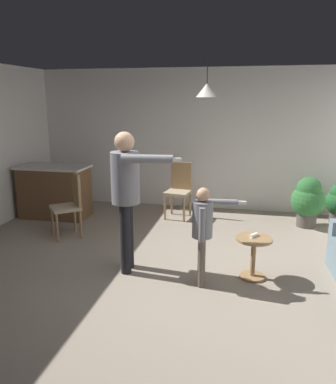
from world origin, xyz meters
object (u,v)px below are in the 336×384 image
at_px(person_child, 203,226).
at_px(side_table_by_couch, 253,253).
at_px(dining_chair_by_counter, 179,188).
at_px(kitchen_counter, 55,191).
at_px(dining_chair_near_wall, 70,203).
at_px(potted_plant_by_wall, 308,199).
at_px(person_adult, 127,187).
at_px(spare_remote_on_table, 254,235).

bearing_deg(person_child, side_table_by_couch, 112.17).
relative_size(side_table_by_couch, dining_chair_by_counter, 0.52).
relative_size(kitchen_counter, dining_chair_near_wall, 1.26).
relative_size(kitchen_counter, person_child, 1.08).
height_order(side_table_by_couch, dining_chair_by_counter, dining_chair_by_counter).
distance_m(dining_chair_by_counter, dining_chair_near_wall, 2.01).
xyz_separation_m(side_table_by_couch, dining_chair_near_wall, (-2.81, 0.90, 0.22)).
relative_size(side_table_by_couch, person_child, 0.44).
relative_size(person_child, potted_plant_by_wall, 1.36).
relative_size(person_adult, spare_remote_on_table, 13.51).
xyz_separation_m(person_child, spare_remote_on_table, (0.58, 0.32, -0.19)).
bearing_deg(side_table_by_couch, spare_remote_on_table, 99.00).
bearing_deg(person_adult, dining_chair_by_counter, 167.78).
bearing_deg(side_table_by_couch, dining_chair_by_counter, 120.49).
distance_m(person_adult, spare_remote_on_table, 1.64).
relative_size(side_table_by_couch, spare_remote_on_table, 4.00).
xyz_separation_m(person_adult, potted_plant_by_wall, (2.45, 2.25, -0.62)).
xyz_separation_m(dining_chair_by_counter, dining_chair_near_wall, (-1.49, -1.35, 0.00)).
bearing_deg(dining_chair_near_wall, potted_plant_by_wall, -110.70).
bearing_deg(kitchen_counter, side_table_by_couch, -26.70).
height_order(kitchen_counter, person_child, person_child).
distance_m(kitchen_counter, person_child, 3.64).
height_order(dining_chair_by_counter, dining_chair_near_wall, same).
xyz_separation_m(kitchen_counter, person_adult, (2.01, -1.88, 0.61)).
bearing_deg(person_child, dining_chair_by_counter, -168.17).
bearing_deg(kitchen_counter, person_adult, -43.16).
distance_m(side_table_by_couch, person_child, 0.76).
bearing_deg(person_child, kitchen_counter, -129.44).
distance_m(side_table_by_couch, dining_chair_near_wall, 2.96).
xyz_separation_m(kitchen_counter, dining_chair_by_counter, (2.23, 0.46, 0.07)).
distance_m(potted_plant_by_wall, spare_remote_on_table, 2.32).
height_order(person_adult, person_child, person_adult).
distance_m(kitchen_counter, spare_remote_on_table, 3.96).
xyz_separation_m(person_adult, dining_chair_by_counter, (0.22, 2.34, -0.54)).
distance_m(side_table_by_couch, person_adult, 1.73).
distance_m(kitchen_counter, side_table_by_couch, 3.98).
height_order(person_child, potted_plant_by_wall, person_child).
relative_size(kitchen_counter, potted_plant_by_wall, 1.46).
bearing_deg(dining_chair_by_counter, spare_remote_on_table, 129.17).
relative_size(side_table_by_couch, dining_chair_near_wall, 0.52).
bearing_deg(potted_plant_by_wall, spare_remote_on_table, -113.24).
bearing_deg(person_adult, person_child, 71.72).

